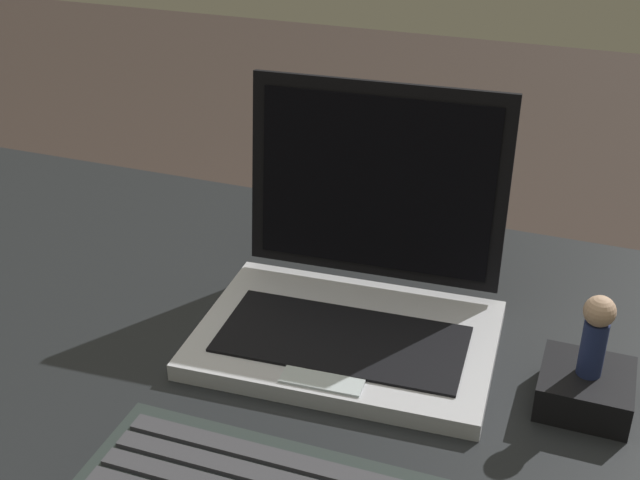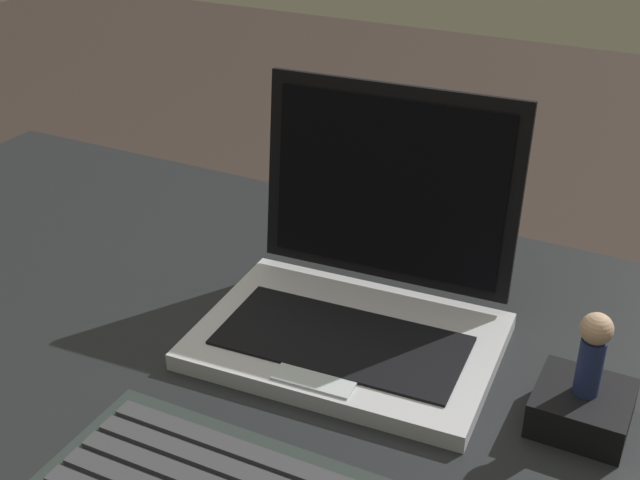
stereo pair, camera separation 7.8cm
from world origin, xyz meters
name	(u,v)px [view 2 (the right image)]	position (x,y,z in m)	size (l,w,h in m)	color
desk	(267,423)	(0.00, 0.00, 0.63)	(1.34, 0.75, 0.71)	black
laptop_front	(360,291)	(0.06, 0.09, 0.76)	(0.31, 0.25, 0.24)	#BABBC4
figurine_stand	(582,408)	(0.30, 0.05, 0.72)	(0.08, 0.08, 0.04)	black
figurine	(593,350)	(0.30, 0.05, 0.79)	(0.03, 0.03, 0.08)	navy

